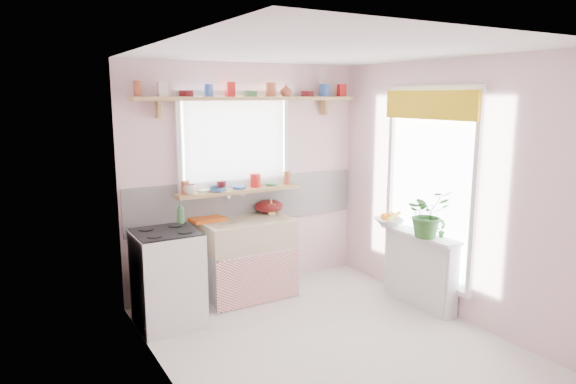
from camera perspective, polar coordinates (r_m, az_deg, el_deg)
room at (r=5.39m, az=5.15°, el=2.31°), size 3.20×3.20×3.20m
sink_unit at (r=5.57m, az=-4.52°, el=-7.33°), size 0.95×0.65×1.11m
cooker at (r=5.02m, az=-13.22°, el=-9.27°), size 0.58×0.58×0.93m
radiator_ledge at (r=5.53m, az=14.45°, el=-8.16°), size 0.22×0.95×0.78m
windowsill at (r=5.56m, az=-5.46°, el=0.15°), size 1.40×0.22×0.04m
pine_shelf at (r=5.53m, az=-4.16°, el=10.32°), size 2.52×0.24×0.04m
shelf_crockery at (r=5.53m, az=-4.17°, el=11.10°), size 2.47×0.11×0.12m
sill_crockery at (r=5.54m, az=-5.63°, el=0.90°), size 1.35×0.11×0.12m
dish_tray at (r=5.49m, az=-9.05°, el=-2.97°), size 0.37×0.29×0.04m
colander at (r=5.79m, az=-2.13°, el=-1.59°), size 0.40×0.40×0.15m
jade_plant at (r=5.20m, az=15.22°, el=-2.33°), size 0.48×0.43×0.47m
fruit_bowl at (r=5.64m, az=11.16°, el=-3.27°), size 0.38×0.38×0.07m
herb_pot at (r=5.27m, az=16.70°, el=-3.79°), size 0.12×0.10×0.20m
soap_bottle_sink at (r=5.70m, az=-1.87°, el=-1.64°), size 0.10×0.10×0.17m
sill_cup at (r=5.31m, az=-10.88°, el=0.29°), size 0.16×0.16×0.10m
sill_bowl at (r=5.39m, az=-7.78°, el=0.29°), size 0.22×0.22×0.06m
shelf_vase at (r=5.66m, az=-0.25°, el=11.25°), size 0.16×0.16×0.14m
cooker_bottle at (r=5.13m, az=-11.87°, el=-2.24°), size 0.10×0.10×0.22m
fruit at (r=5.63m, az=11.18°, el=-2.65°), size 0.20×0.14×0.10m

